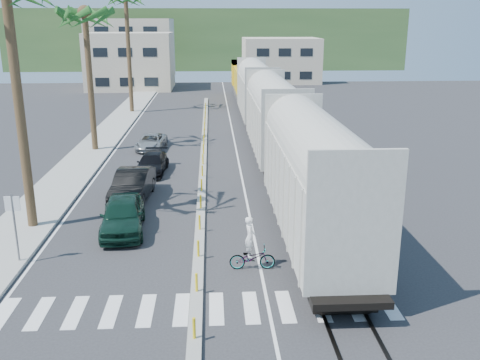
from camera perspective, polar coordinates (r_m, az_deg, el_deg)
The scene contains 16 objects.
ground at distance 20.75m, azimuth -4.56°, elevation -10.79°, with size 140.00×140.00×0.00m, color #28282B.
sidewalk at distance 45.37m, azimuth -14.66°, elevation 4.00°, with size 3.00×90.00×0.15m, color gray.
rails at distance 47.59m, azimuth 2.25°, elevation 5.04°, with size 1.56×100.00×0.06m.
median at distance 39.53m, azimuth -3.92°, elevation 2.72°, with size 0.45×60.00×0.85m.
crosswalk at distance 18.99m, azimuth -4.70°, elevation -13.54°, with size 14.00×2.20×0.01m, color silver.
lane_markings at distance 44.55m, azimuth -6.61°, elevation 4.11°, with size 9.42×90.00×0.01m.
freight_train at distance 43.16m, azimuth 2.79°, elevation 7.72°, with size 3.00×60.94×5.85m.
palm_trees at distance 42.07m, azimuth -15.83°, elevation 17.72°, with size 3.50×37.20×13.75m.
street_sign at distance 23.17m, azimuth -22.96°, elevation -3.80°, with size 0.60×0.08×3.00m.
buildings at distance 90.51m, azimuth -7.75°, elevation 13.13°, with size 38.00×27.00×10.00m.
hillside at distance 118.49m, azimuth -3.51°, elevation 14.81°, with size 80.00×20.00×12.00m, color #385628.
car_lead at distance 25.65m, azimuth -12.41°, elevation -3.65°, with size 2.36×4.98×1.65m, color black.
car_second at distance 30.09m, azimuth -11.38°, elevation -0.54°, with size 2.14×5.19×1.67m, color black.
car_third at distance 35.23m, azimuth -9.38°, elevation 1.74°, with size 2.07×4.52×1.28m, color black.
car_rear at distance 41.98m, azimuth -9.45°, elevation 4.04°, with size 2.33×4.36×1.17m, color #9B9D9F.
cyclist at distance 21.40m, azimuth 1.25°, elevation -7.72°, with size 0.76×1.84×2.22m.
Camera 1 is at (0.63, -18.43, 9.50)m, focal length 40.00 mm.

